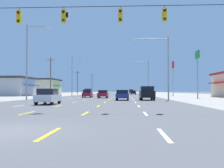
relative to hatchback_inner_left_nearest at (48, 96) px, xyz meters
name	(u,v)px	position (x,y,z in m)	size (l,w,h in m)	color
ground_plane	(111,96)	(3.47, 48.78, -0.78)	(572.00, 572.00, 0.00)	#4C4C4F
lot_apron_left	(24,95)	(-21.28, 48.78, -0.78)	(28.00, 440.00, 0.01)	gray
lot_apron_right	(201,96)	(28.22, 48.78, -0.78)	(28.00, 440.00, 0.01)	gray
lane_markings	(116,94)	(3.47, 87.28, -0.78)	(10.64, 227.60, 0.01)	white
signal_span_wire	(74,39)	(3.90, -7.17, 4.19)	(25.54, 0.53, 8.62)	brown
hatchback_inner_left_nearest	(48,96)	(0.00, 0.00, 0.00)	(1.72, 3.90, 1.54)	silver
sedan_inner_right_near	(122,95)	(7.15, 12.33, -0.03)	(1.80, 4.50, 1.46)	navy
suv_far_right_mid	(147,93)	(10.66, 12.90, 0.24)	(1.98, 4.90, 1.98)	black
sedan_center_turn_midfar	(103,94)	(3.40, 23.96, -0.03)	(1.80, 4.50, 1.46)	maroon
hatchback_inner_left_far	(88,94)	(0.01, 27.27, 0.00)	(1.72, 3.90, 1.54)	maroon
suv_far_left_farther	(88,92)	(-3.55, 53.74, 0.24)	(1.98, 4.90, 1.98)	silver
sedan_far_right_farthest	(133,92)	(10.30, 67.31, -0.03)	(1.80, 4.50, 1.46)	black
suv_far_right_distant_a	(131,91)	(10.28, 101.20, 0.24)	(1.98, 4.90, 1.98)	maroon
sedan_inner_right_distant_b	(124,92)	(6.81, 112.02, -0.03)	(1.80, 4.50, 1.46)	black
storefront_left_row_1	(14,86)	(-22.01, 43.78, 1.76)	(9.88, 12.10, 5.03)	#B2B2B7
storefront_left_row_2	(41,87)	(-21.88, 65.65, 1.97)	(13.10, 14.28, 5.46)	beige
pole_sign_right_row_1	(197,61)	(21.11, 25.00, 6.07)	(0.24, 2.51, 8.86)	gray
pole_sign_right_row_2	(173,69)	(21.03, 50.26, 6.69)	(0.24, 2.35, 9.67)	gray
streetlight_left_row_0	(29,57)	(-6.38, 12.03, 5.39)	(3.54, 0.26, 10.91)	gray
streetlight_right_row_0	(164,63)	(13.02, 12.03, 4.54)	(5.01, 0.26, 8.94)	gray
streetlight_left_row_1	(73,73)	(-6.38, 44.91, 5.25)	(3.51, 0.26, 10.65)	gray
streetlight_right_row_1	(146,75)	(13.05, 44.91, 4.71)	(4.98, 0.26, 9.27)	gray
utility_pole_left_row_1	(51,76)	(-10.97, 39.58, 4.21)	(2.20, 0.26, 9.59)	brown
utility_pole_left_row_2	(77,82)	(-10.21, 72.56, 3.77)	(2.20, 0.26, 8.73)	brown
utility_pole_left_row_3	(92,83)	(-9.58, 111.08, 4.42)	(2.20, 0.26, 10.01)	brown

